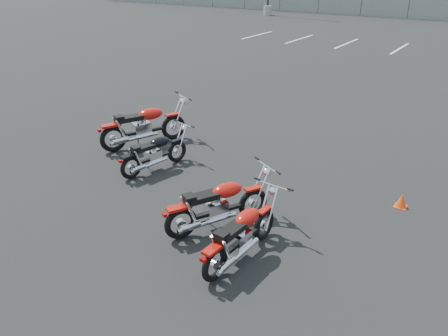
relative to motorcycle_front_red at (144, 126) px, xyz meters
The scene contains 7 objects.
ground 3.55m from the motorcycle_front_red, 30.45° to the right, with size 120.00×120.00×0.00m, color black.
motorcycle_front_red is the anchor object (origin of this frame).
motorcycle_second_black 1.55m from the motorcycle_front_red, 38.43° to the right, with size 0.79×1.85×0.91m.
motorcycle_third_red 4.33m from the motorcycle_front_red, 29.98° to the right, with size 1.36×1.99×1.02m.
motorcycle_rear_red 5.28m from the motorcycle_front_red, 30.63° to the right, with size 0.75×1.95×0.95m.
training_cone_near 6.31m from the motorcycle_front_red, ahead, with size 0.23×0.23×0.27m.
parking_line_stripes 18.24m from the motorcycle_front_red, 88.36° to the left, with size 15.12×4.00×0.01m.
Camera 1 is at (4.44, -5.82, 4.27)m, focal length 35.00 mm.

